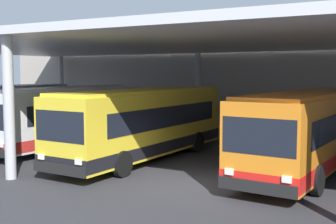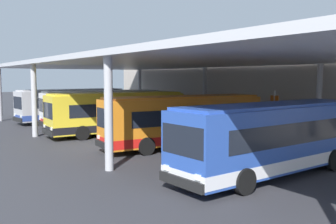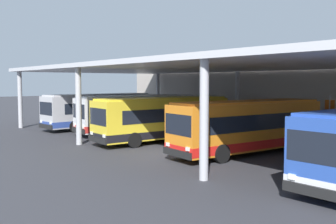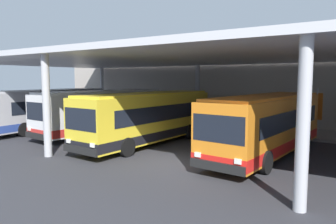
{
  "view_description": "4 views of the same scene",
  "coord_description": "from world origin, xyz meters",
  "px_view_note": "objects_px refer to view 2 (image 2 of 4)",
  "views": [
    {
      "loc": [
        6.71,
        -13.56,
        3.93
      ],
      "look_at": [
        -3.16,
        4.03,
        2.11
      ],
      "focal_mm": 46.9,
      "sensor_mm": 36.0,
      "label": 1
    },
    {
      "loc": [
        22.14,
        -10.12,
        4.3
      ],
      "look_at": [
        -0.17,
        5.13,
        1.87
      ],
      "focal_mm": 41.0,
      "sensor_mm": 36.0,
      "label": 2
    },
    {
      "loc": [
        18.35,
        -14.13,
        4.29
      ],
      "look_at": [
        -6.29,
        5.36,
        1.86
      ],
      "focal_mm": 41.67,
      "sensor_mm": 36.0,
      "label": 3
    },
    {
      "loc": [
        8.06,
        -12.5,
        4.0
      ],
      "look_at": [
        -4.04,
        5.48,
        1.76
      ],
      "focal_mm": 34.1,
      "sensor_mm": 36.0,
      "label": 4
    }
  ],
  "objects_px": {
    "bus_nearest_bay": "(72,105)",
    "bus_second_bay": "(103,108)",
    "bus_middle_bay": "(117,113)",
    "bench_waiting": "(258,126)",
    "bus_far_bay": "(184,120)",
    "bus_departing": "(273,138)",
    "banner_sign": "(274,111)"
  },
  "relations": [
    {
      "from": "bus_middle_bay",
      "to": "banner_sign",
      "type": "height_order",
      "value": "banner_sign"
    },
    {
      "from": "bus_far_bay",
      "to": "bus_second_bay",
      "type": "bearing_deg",
      "value": 179.49
    },
    {
      "from": "bus_middle_bay",
      "to": "bus_far_bay",
      "type": "relative_size",
      "value": 0.99
    },
    {
      "from": "bus_second_bay",
      "to": "bus_departing",
      "type": "height_order",
      "value": "same"
    },
    {
      "from": "bus_departing",
      "to": "banner_sign",
      "type": "xyz_separation_m",
      "value": [
        -6.56,
        7.81,
        0.32
      ]
    },
    {
      "from": "bus_nearest_bay",
      "to": "bus_second_bay",
      "type": "distance_m",
      "value": 5.16
    },
    {
      "from": "bus_nearest_bay",
      "to": "bus_second_bay",
      "type": "bearing_deg",
      "value": 10.13
    },
    {
      "from": "bus_second_bay",
      "to": "bench_waiting",
      "type": "height_order",
      "value": "bus_second_bay"
    },
    {
      "from": "bus_nearest_bay",
      "to": "bus_departing",
      "type": "distance_m",
      "value": 24.94
    },
    {
      "from": "bus_far_bay",
      "to": "bench_waiting",
      "type": "height_order",
      "value": "bus_far_bay"
    },
    {
      "from": "bus_second_bay",
      "to": "bus_far_bay",
      "type": "distance_m",
      "value": 12.04
    },
    {
      "from": "bus_nearest_bay",
      "to": "banner_sign",
      "type": "height_order",
      "value": "banner_sign"
    },
    {
      "from": "bus_far_bay",
      "to": "bus_departing",
      "type": "xyz_separation_m",
      "value": [
        7.83,
        -0.9,
        0.0
      ]
    },
    {
      "from": "bus_middle_bay",
      "to": "bus_second_bay",
      "type": "bearing_deg",
      "value": 167.36
    },
    {
      "from": "bus_departing",
      "to": "bus_second_bay",
      "type": "bearing_deg",
      "value": 177.09
    },
    {
      "from": "bus_nearest_bay",
      "to": "bus_middle_bay",
      "type": "xyz_separation_m",
      "value": [
        10.12,
        -0.22,
        0.0
      ]
    },
    {
      "from": "bus_second_bay",
      "to": "bench_waiting",
      "type": "relative_size",
      "value": 5.93
    },
    {
      "from": "bus_second_bay",
      "to": "banner_sign",
      "type": "relative_size",
      "value": 3.33
    },
    {
      "from": "bus_second_bay",
      "to": "bus_middle_bay",
      "type": "xyz_separation_m",
      "value": [
        5.04,
        -1.13,
        0.0
      ]
    },
    {
      "from": "bench_waiting",
      "to": "bus_middle_bay",
      "type": "bearing_deg",
      "value": -124.21
    },
    {
      "from": "bus_departing",
      "to": "bench_waiting",
      "type": "xyz_separation_m",
      "value": [
        -8.83,
        8.69,
        -0.99
      ]
    },
    {
      "from": "bus_nearest_bay",
      "to": "bus_far_bay",
      "type": "distance_m",
      "value": 17.13
    },
    {
      "from": "bus_second_bay",
      "to": "bus_departing",
      "type": "distance_m",
      "value": 19.89
    },
    {
      "from": "bench_waiting",
      "to": "banner_sign",
      "type": "bearing_deg",
      "value": -21.04
    },
    {
      "from": "bus_middle_bay",
      "to": "bus_departing",
      "type": "distance_m",
      "value": 14.82
    },
    {
      "from": "bus_middle_bay",
      "to": "bench_waiting",
      "type": "relative_size",
      "value": 5.9
    },
    {
      "from": "banner_sign",
      "to": "bus_departing",
      "type": "bearing_deg",
      "value": -50.0
    },
    {
      "from": "bus_middle_bay",
      "to": "bus_departing",
      "type": "bearing_deg",
      "value": 0.47
    },
    {
      "from": "bus_second_bay",
      "to": "bus_middle_bay",
      "type": "height_order",
      "value": "same"
    },
    {
      "from": "bench_waiting",
      "to": "bus_nearest_bay",
      "type": "bearing_deg",
      "value": -151.95
    },
    {
      "from": "bus_second_bay",
      "to": "bus_far_bay",
      "type": "bearing_deg",
      "value": -0.51
    },
    {
      "from": "bus_nearest_bay",
      "to": "bus_far_bay",
      "type": "height_order",
      "value": "same"
    }
  ]
}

